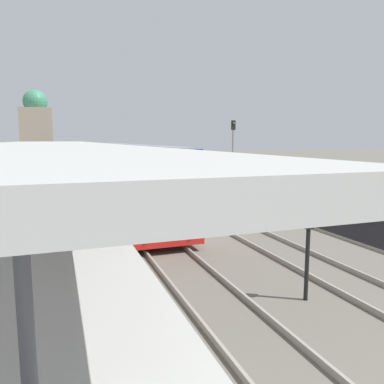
{
  "coord_description": "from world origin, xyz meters",
  "views": [
    {
      "loc": [
        -3.36,
        -1.45,
        3.83
      ],
      "look_at": [
        1.91,
        13.18,
        1.65
      ],
      "focal_mm": 35.0,
      "sensor_mm": 36.0,
      "label": 1
    }
  ],
  "objects_px": {
    "signal_post_near": "(308,248)",
    "person_on_platform": "(83,204)",
    "signal_mast_far": "(233,147)",
    "train_near": "(97,163)",
    "train_far": "(131,153)"
  },
  "relations": [
    {
      "from": "train_near",
      "to": "signal_mast_far",
      "type": "xyz_separation_m",
      "value": [
        9.17,
        -8.8,
        1.56
      ]
    },
    {
      "from": "signal_post_near",
      "to": "signal_mast_far",
      "type": "xyz_separation_m",
      "value": [
        7.05,
        18.55,
        1.99
      ]
    },
    {
      "from": "signal_post_near",
      "to": "signal_mast_far",
      "type": "distance_m",
      "value": 19.95
    },
    {
      "from": "signal_post_near",
      "to": "person_on_platform",
      "type": "bearing_deg",
      "value": 135.55
    },
    {
      "from": "train_far",
      "to": "signal_mast_far",
      "type": "height_order",
      "value": "signal_mast_far"
    },
    {
      "from": "person_on_platform",
      "to": "signal_post_near",
      "type": "relative_size",
      "value": 0.79
    },
    {
      "from": "signal_mast_far",
      "to": "signal_post_near",
      "type": "bearing_deg",
      "value": -110.82
    },
    {
      "from": "signal_mast_far",
      "to": "person_on_platform",
      "type": "bearing_deg",
      "value": -130.58
    },
    {
      "from": "train_near",
      "to": "signal_mast_far",
      "type": "height_order",
      "value": "signal_mast_far"
    },
    {
      "from": "train_near",
      "to": "signal_mast_far",
      "type": "bearing_deg",
      "value": -43.8
    },
    {
      "from": "signal_post_near",
      "to": "signal_mast_far",
      "type": "bearing_deg",
      "value": 69.18
    },
    {
      "from": "person_on_platform",
      "to": "signal_post_near",
      "type": "height_order",
      "value": "person_on_platform"
    },
    {
      "from": "signal_post_near",
      "to": "train_near",
      "type": "bearing_deg",
      "value": 94.43
    },
    {
      "from": "signal_post_near",
      "to": "signal_mast_far",
      "type": "height_order",
      "value": "signal_mast_far"
    },
    {
      "from": "person_on_platform",
      "to": "train_far",
      "type": "relative_size",
      "value": 0.03
    }
  ]
}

